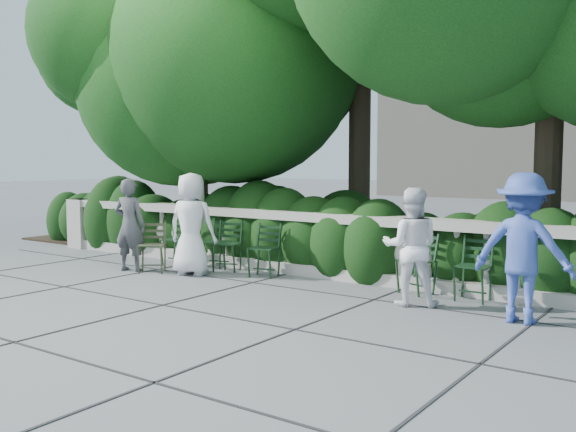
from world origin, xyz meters
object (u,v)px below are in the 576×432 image
Objects in this scene: chair_b at (224,273)px; chair_weathered at (150,274)px; person_older_blue at (523,248)px; person_casual_man at (411,247)px; chair_c at (215,270)px; chair_a at (171,267)px; chair_d at (260,278)px; person_woman_grey at (130,225)px; chair_e at (469,303)px; chair_f at (408,295)px; person_businessman at (192,224)px.

chair_b is 1.00× the size of chair_weathered.
chair_b is at bearing -6.83° from person_older_blue.
chair_c is at bearing -31.91° from person_casual_man.
chair_a and chair_weathered have the same top height.
person_woman_grey reaches higher than chair_d.
chair_e is at bearing -15.16° from chair_c.
person_woman_grey is 1.03× the size of person_casual_man.
chair_d is 1.00× the size of chair_f.
chair_b and chair_e have the same top height.
chair_c is 0.52× the size of person_businessman.
chair_b is at bearing -38.49° from chair_c.
chair_c is at bearing -154.63° from person_woman_grey.
chair_d is at bearing -178.20° from chair_e.
chair_c and chair_f have the same top height.
chair_weathered is at bearing 161.79° from person_woman_grey.
chair_weathered is 5.72m from person_older_blue.
chair_d is at bearing -176.94° from person_woman_grey.
person_casual_man reaches higher than chair_d.
person_casual_man is (2.63, -0.33, 0.73)m from chair_d.
chair_c is at bearing 178.33° from chair_e.
person_older_blue reaches higher than chair_f.
chair_c is at bearing 157.81° from chair_d.
chair_d and chair_weathered have the same top height.
chair_c is at bearing -101.59° from person_businessman.
chair_c is 1.00× the size of chair_d.
person_businessman is at bearing -173.03° from chair_d.
chair_d is 2.37m from person_woman_grey.
chair_a is at bearing 164.32° from chair_b.
person_older_blue reaches higher than person_woman_grey.
chair_b is 3.98m from chair_e.
chair_weathered is 0.57× the size of person_casual_man.
chair_e and chair_weathered have the same top height.
chair_a is at bearing -158.38° from chair_f.
chair_c is at bearing 10.44° from chair_a.
chair_a and chair_c have the same top height.
person_casual_man is (4.77, 0.35, -0.02)m from person_woman_grey.
person_woman_grey is (-1.07, -0.32, -0.05)m from person_businessman.
person_casual_man is at bearing -27.19° from chair_b.
person_woman_grey reaches higher than chair_f.
person_older_blue reaches higher than chair_a.
chair_d is 0.56× the size of person_woman_grey.
chair_c is (0.79, 0.23, 0.00)m from chair_a.
person_woman_grey reaches higher than person_casual_man.
chair_f is at bearing -21.67° from person_older_blue.
person_businessman is 1.07× the size of person_woman_grey.
chair_b is 0.50× the size of person_older_blue.
person_businessman reaches higher than person_casual_man.
chair_e is (3.98, 0.13, 0.00)m from chair_b.
chair_d is 2.75m from person_casual_man.
chair_b is 0.56× the size of person_woman_grey.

